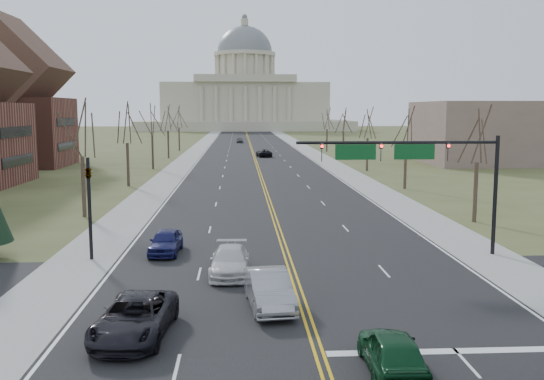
{
  "coord_description": "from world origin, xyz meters",
  "views": [
    {
      "loc": [
        -2.83,
        -21.63,
        8.72
      ],
      "look_at": [
        -0.48,
        21.28,
        3.0
      ],
      "focal_mm": 40.0,
      "sensor_mm": 36.0,
      "label": 1
    }
  ],
  "objects": [
    {
      "name": "road",
      "position": [
        0.0,
        110.0,
        0.01
      ],
      "size": [
        20.0,
        380.0,
        0.01
      ],
      "primitive_type": "cube",
      "color": "black",
      "rests_on": "ground"
    },
    {
      "name": "signal_mast",
      "position": [
        7.45,
        13.5,
        5.76
      ],
      "size": [
        12.12,
        0.44,
        7.2
      ],
      "color": "black",
      "rests_on": "ground"
    },
    {
      "name": "tree_r_1",
      "position": [
        15.5,
        44.0,
        6.55
      ],
      "size": [
        3.74,
        3.74,
        8.5
      ],
      "color": "#3E3425",
      "rests_on": "ground"
    },
    {
      "name": "ground",
      "position": [
        0.0,
        0.0,
        0.0
      ],
      "size": [
        600.0,
        600.0,
        0.0
      ],
      "primitive_type": "plane",
      "color": "#464E27",
      "rests_on": "ground"
    },
    {
      "name": "car_sb_inner_second",
      "position": [
        -3.35,
        9.8,
        0.73
      ],
      "size": [
        2.18,
        5.04,
        1.44
      ],
      "primitive_type": "imported",
      "rotation": [
        0.0,
        0.0,
        -0.03
      ],
      "color": "silver",
      "rests_on": "road"
    },
    {
      "name": "car_nb_inner_lead",
      "position": [
        2.2,
        -2.7,
        0.76
      ],
      "size": [
        1.88,
        4.46,
        1.5
      ],
      "primitive_type": "imported",
      "rotation": [
        0.0,
        0.0,
        3.12
      ],
      "color": "#0D3B1E",
      "rests_on": "road"
    },
    {
      "name": "tree_l_0",
      "position": [
        -15.5,
        28.0,
        6.94
      ],
      "size": [
        3.96,
        3.96,
        9.0
      ],
      "color": "#3E3425",
      "rests_on": "ground"
    },
    {
      "name": "stop_bar",
      "position": [
        5.0,
        -1.0,
        0.01
      ],
      "size": [
        9.5,
        0.5,
        0.01
      ],
      "primitive_type": "cube",
      "color": "silver",
      "rests_on": "road"
    },
    {
      "name": "bldg_right_mass",
      "position": [
        40.0,
        76.0,
        5.0
      ],
      "size": [
        25.0,
        20.0,
        10.0
      ],
      "primitive_type": "cube",
      "color": "#6D574D",
      "rests_on": "ground"
    },
    {
      "name": "edge_line_right",
      "position": [
        9.8,
        110.0,
        0.01
      ],
      "size": [
        0.15,
        380.0,
        0.01
      ],
      "primitive_type": "cube",
      "color": "silver",
      "rests_on": "road"
    },
    {
      "name": "car_sb_outer_second",
      "position": [
        -7.32,
        14.78,
        0.74
      ],
      "size": [
        1.93,
        4.38,
        1.46
      ],
      "primitive_type": "imported",
      "rotation": [
        0.0,
        0.0,
        -0.05
      ],
      "color": "#171952",
      "rests_on": "road"
    },
    {
      "name": "car_sb_inner_lead",
      "position": [
        -1.54,
        4.3,
        0.83
      ],
      "size": [
        2.26,
        5.13,
        1.64
      ],
      "primitive_type": "imported",
      "rotation": [
        0.0,
        0.0,
        0.11
      ],
      "color": "gray",
      "rests_on": "road"
    },
    {
      "name": "edge_line_left",
      "position": [
        -9.8,
        110.0,
        0.01
      ],
      "size": [
        0.15,
        380.0,
        0.01
      ],
      "primitive_type": "cube",
      "color": "silver",
      "rests_on": "road"
    },
    {
      "name": "bldg_left_far",
      "position": [
        -38.0,
        74.0,
        9.54
      ],
      "size": [
        17.1,
        14.28,
        23.25
      ],
      "color": "brown",
      "rests_on": "ground"
    },
    {
      "name": "tree_r_0",
      "position": [
        15.5,
        24.0,
        6.55
      ],
      "size": [
        3.74,
        3.74,
        8.5
      ],
      "color": "#3E3425",
      "rests_on": "ground"
    },
    {
      "name": "center_line",
      "position": [
        0.0,
        110.0,
        0.01
      ],
      "size": [
        0.42,
        380.0,
        0.01
      ],
      "primitive_type": "cube",
      "color": "gold",
      "rests_on": "road"
    },
    {
      "name": "car_far_sb",
      "position": [
        -2.62,
        138.43,
        0.71
      ],
      "size": [
        1.73,
        4.13,
        1.39
      ],
      "primitive_type": "imported",
      "rotation": [
        0.0,
        0.0,
        0.02
      ],
      "color": "#47494E",
      "rests_on": "road"
    },
    {
      "name": "tree_l_1",
      "position": [
        -15.5,
        48.0,
        6.94
      ],
      "size": [
        3.96,
        3.96,
        9.0
      ],
      "color": "#3E3425",
      "rests_on": "ground"
    },
    {
      "name": "signal_left",
      "position": [
        -11.5,
        13.5,
        3.71
      ],
      "size": [
        0.32,
        0.36,
        6.0
      ],
      "color": "black",
      "rests_on": "ground"
    },
    {
      "name": "sidewalk_right",
      "position": [
        12.0,
        110.0,
        0.01
      ],
      "size": [
        4.0,
        380.0,
        0.03
      ],
      "primitive_type": "cube",
      "color": "gray",
      "rests_on": "ground"
    },
    {
      "name": "tree_r_4",
      "position": [
        15.5,
        104.0,
        6.55
      ],
      "size": [
        3.74,
        3.74,
        8.5
      ],
      "color": "#3E3425",
      "rests_on": "ground"
    },
    {
      "name": "cross_road",
      "position": [
        0.0,
        6.0,
        0.01
      ],
      "size": [
        120.0,
        14.0,
        0.01
      ],
      "primitive_type": "cube",
      "color": "black",
      "rests_on": "ground"
    },
    {
      "name": "car_far_nb",
      "position": [
        1.81,
        90.54,
        0.72
      ],
      "size": [
        3.03,
        5.38,
        1.42
      ],
      "primitive_type": "imported",
      "rotation": [
        0.0,
        0.0,
        3.28
      ],
      "color": "black",
      "rests_on": "road"
    },
    {
      "name": "sidewalk_left",
      "position": [
        -12.0,
        110.0,
        0.01
      ],
      "size": [
        4.0,
        380.0,
        0.03
      ],
      "primitive_type": "cube",
      "color": "gray",
      "rests_on": "ground"
    },
    {
      "name": "tree_l_4",
      "position": [
        -15.5,
        108.0,
        6.94
      ],
      "size": [
        3.96,
        3.96,
        9.0
      ],
      "color": "#3E3425",
      "rests_on": "ground"
    },
    {
      "name": "tree_l_2",
      "position": [
        -15.5,
        68.0,
        6.94
      ],
      "size": [
        3.96,
        3.96,
        9.0
      ],
      "color": "#3E3425",
      "rests_on": "ground"
    },
    {
      "name": "tree_l_3",
      "position": [
        -15.5,
        88.0,
        6.94
      ],
      "size": [
        3.96,
        3.96,
        9.0
      ],
      "color": "#3E3425",
      "rests_on": "ground"
    },
    {
      "name": "capitol",
      "position": [
        0.0,
        249.91,
        14.2
      ],
      "size": [
        90.0,
        60.0,
        50.0
      ],
      "color": "#B6AF97",
      "rests_on": "ground"
    },
    {
      "name": "car_sb_outer_lead",
      "position": [
        -6.89,
        1.06,
        0.78
      ],
      "size": [
        3.05,
        5.77,
        1.55
      ],
      "primitive_type": "imported",
      "rotation": [
        0.0,
        0.0,
        -0.09
      ],
      "color": "black",
      "rests_on": "road"
    },
    {
      "name": "tree_r_3",
      "position": [
        15.5,
        84.0,
        6.55
      ],
      "size": [
        3.74,
        3.74,
        8.5
      ],
      "color": "#3E3425",
      "rests_on": "ground"
    },
    {
      "name": "tree_r_2",
      "position": [
        15.5,
        64.0,
        6.55
      ],
      "size": [
        3.74,
        3.74,
        8.5
      ],
      "color": "#3E3425",
      "rests_on": "ground"
    }
  ]
}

